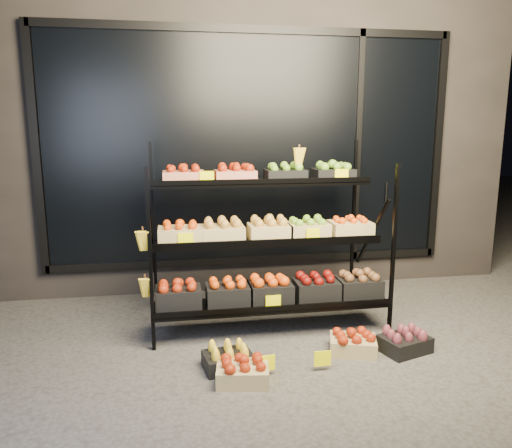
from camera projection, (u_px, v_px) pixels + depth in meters
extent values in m
plane|color=#514F4C|center=(281.00, 350.00, 4.09)|extent=(24.00, 24.00, 0.00)
cube|color=#2D2826|center=(237.00, 129.00, 6.25)|extent=(6.00, 2.00, 3.50)
cube|color=black|center=(250.00, 149.00, 5.31)|extent=(4.20, 0.04, 2.40)
cube|color=black|center=(250.00, 260.00, 5.53)|extent=(4.30, 0.06, 0.08)
cube|color=black|center=(250.00, 29.00, 5.05)|extent=(4.30, 0.06, 0.08)
cube|color=black|center=(36.00, 151.00, 4.93)|extent=(0.08, 0.06, 2.50)
cube|color=black|center=(437.00, 148.00, 5.65)|extent=(0.08, 0.06, 2.50)
cube|color=black|center=(358.00, 149.00, 5.49)|extent=(0.06, 0.06, 2.50)
cylinder|color=black|center=(386.00, 193.00, 5.62)|extent=(0.02, 0.02, 0.25)
cube|color=black|center=(150.00, 262.00, 3.94)|extent=(0.03, 0.03, 1.50)
cube|color=black|center=(393.00, 251.00, 4.29)|extent=(0.03, 0.03, 1.50)
cube|color=black|center=(153.00, 227.00, 4.86)|extent=(0.03, 0.03, 1.66)
cube|color=black|center=(353.00, 220.00, 5.21)|extent=(0.03, 0.03, 1.66)
cube|color=black|center=(272.00, 304.00, 4.38)|extent=(2.05, 0.42, 0.03)
cube|color=black|center=(277.00, 309.00, 4.18)|extent=(2.05, 0.02, 0.05)
cube|color=black|center=(266.00, 241.00, 4.57)|extent=(2.05, 0.40, 0.03)
cube|color=black|center=(270.00, 242.00, 4.38)|extent=(2.05, 0.02, 0.05)
cube|color=black|center=(260.00, 183.00, 4.76)|extent=(2.05, 0.40, 0.03)
cube|color=black|center=(264.00, 182.00, 4.57)|extent=(2.05, 0.02, 0.05)
cube|color=tan|center=(184.00, 177.00, 4.62)|extent=(0.38, 0.28, 0.11)
ellipsoid|color=#A61E0B|center=(183.00, 168.00, 4.60)|extent=(0.32, 0.24, 0.07)
cube|color=tan|center=(235.00, 176.00, 4.70)|extent=(0.38, 0.28, 0.11)
ellipsoid|color=#A61E0B|center=(235.00, 167.00, 4.69)|extent=(0.32, 0.24, 0.07)
cube|color=black|center=(285.00, 175.00, 4.78)|extent=(0.38, 0.28, 0.11)
ellipsoid|color=#6EA92A|center=(285.00, 166.00, 4.77)|extent=(0.32, 0.24, 0.07)
cube|color=black|center=(333.00, 174.00, 4.86)|extent=(0.38, 0.28, 0.11)
ellipsoid|color=#6EA92A|center=(333.00, 166.00, 4.85)|extent=(0.32, 0.24, 0.07)
cube|color=tan|center=(180.00, 235.00, 4.42)|extent=(0.38, 0.28, 0.14)
ellipsoid|color=#D7490B|center=(180.00, 224.00, 4.40)|extent=(0.32, 0.24, 0.07)
cube|color=tan|center=(223.00, 234.00, 4.48)|extent=(0.38, 0.28, 0.14)
ellipsoid|color=#BC8735|center=(223.00, 223.00, 4.46)|extent=(0.32, 0.24, 0.07)
cube|color=tan|center=(269.00, 232.00, 4.55)|extent=(0.38, 0.28, 0.14)
ellipsoid|color=#BC8735|center=(269.00, 221.00, 4.53)|extent=(0.32, 0.24, 0.07)
cube|color=tan|center=(308.00, 230.00, 4.61)|extent=(0.38, 0.28, 0.14)
ellipsoid|color=#6EA92A|center=(308.00, 220.00, 4.59)|extent=(0.32, 0.24, 0.07)
cube|color=tan|center=(350.00, 229.00, 4.68)|extent=(0.38, 0.28, 0.14)
ellipsoid|color=#D7490B|center=(351.00, 218.00, 4.66)|extent=(0.32, 0.24, 0.07)
cube|color=black|center=(179.00, 298.00, 4.22)|extent=(0.38, 0.28, 0.18)
ellipsoid|color=#A61E0B|center=(178.00, 285.00, 4.19)|extent=(0.32, 0.24, 0.07)
cube|color=black|center=(229.00, 295.00, 4.29)|extent=(0.38, 0.28, 0.18)
ellipsoid|color=#D7490B|center=(228.00, 282.00, 4.27)|extent=(0.32, 0.24, 0.07)
cube|color=black|center=(270.00, 293.00, 4.35)|extent=(0.38, 0.28, 0.18)
ellipsoid|color=#D7490B|center=(270.00, 280.00, 4.33)|extent=(0.32, 0.24, 0.07)
cube|color=black|center=(316.00, 290.00, 4.42)|extent=(0.38, 0.28, 0.18)
ellipsoid|color=#650B07|center=(316.00, 277.00, 4.40)|extent=(0.32, 0.24, 0.07)
cube|color=black|center=(359.00, 288.00, 4.49)|extent=(0.38, 0.28, 0.18)
ellipsoid|color=brown|center=(359.00, 275.00, 4.46)|extent=(0.32, 0.24, 0.07)
ellipsoid|color=yellow|center=(143.00, 230.00, 3.90)|extent=(0.14, 0.08, 0.22)
ellipsoid|color=yellow|center=(145.00, 277.00, 3.98)|extent=(0.14, 0.08, 0.22)
ellipsoid|color=yellow|center=(299.00, 147.00, 4.65)|extent=(0.14, 0.08, 0.22)
cube|color=#FFFB00|center=(185.00, 240.00, 4.28)|extent=(0.13, 0.01, 0.12)
cube|color=#FFFB00|center=(313.00, 235.00, 4.47)|extent=(0.13, 0.01, 0.12)
cube|color=#FFFB00|center=(342.00, 175.00, 4.72)|extent=(0.13, 0.01, 0.12)
cube|color=#FFFB00|center=(207.00, 178.00, 4.51)|extent=(0.13, 0.01, 0.12)
cube|color=#FFFB00|center=(273.00, 302.00, 4.21)|extent=(0.13, 0.01, 0.12)
cube|color=#FFFB00|center=(267.00, 368.00, 3.66)|extent=(0.13, 0.01, 0.12)
cube|color=#FFFB00|center=(322.00, 363.00, 3.73)|extent=(0.13, 0.01, 0.12)
cube|color=tan|center=(243.00, 374.00, 3.56)|extent=(0.41, 0.33, 0.13)
ellipsoid|color=#A61E0B|center=(243.00, 362.00, 3.55)|extent=(0.34, 0.28, 0.07)
cube|color=black|center=(228.00, 361.00, 3.77)|extent=(0.39, 0.31, 0.12)
ellipsoid|color=yellow|center=(228.00, 350.00, 3.75)|extent=(0.33, 0.26, 0.07)
cube|color=tan|center=(353.00, 345.00, 4.03)|extent=(0.43, 0.37, 0.12)
ellipsoid|color=#A61E0B|center=(353.00, 334.00, 4.01)|extent=(0.36, 0.31, 0.07)
cube|color=black|center=(404.00, 344.00, 4.05)|extent=(0.44, 0.38, 0.13)
ellipsoid|color=brown|center=(405.00, 333.00, 4.03)|extent=(0.37, 0.32, 0.07)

